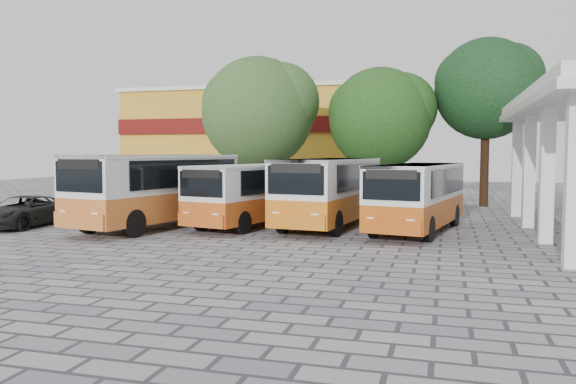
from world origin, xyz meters
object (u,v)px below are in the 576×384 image
(bus_far_left, at_px, (158,185))
(bus_centre_right, at_px, (330,188))
(bus_far_right, at_px, (418,193))
(parked_car, at_px, (23,211))
(bus_centre_left, at_px, (254,191))

(bus_far_left, distance_m, bus_centre_right, 7.23)
(bus_far_left, distance_m, bus_far_right, 10.69)
(bus_centre_right, relative_size, parked_car, 1.76)
(bus_centre_left, bearing_deg, bus_far_left, -145.31)
(bus_far_left, xyz_separation_m, parked_car, (-5.61, -1.43, -1.11))
(bus_far_left, height_order, parked_car, bus_far_left)
(bus_centre_left, bearing_deg, bus_centre_right, 23.38)
(bus_centre_left, height_order, bus_far_right, bus_far_right)
(bus_centre_left, relative_size, bus_far_right, 0.99)
(bus_centre_right, xyz_separation_m, parked_car, (-12.54, -3.48, -1.02))
(bus_centre_right, xyz_separation_m, bus_far_right, (3.64, -0.48, -0.11))
(bus_centre_right, distance_m, parked_car, 13.05)
(bus_far_right, xyz_separation_m, parked_car, (-16.18, -3.00, -0.90))
(bus_centre_left, distance_m, bus_far_right, 6.84)
(bus_centre_left, xyz_separation_m, bus_centre_right, (3.20, 0.58, 0.15))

